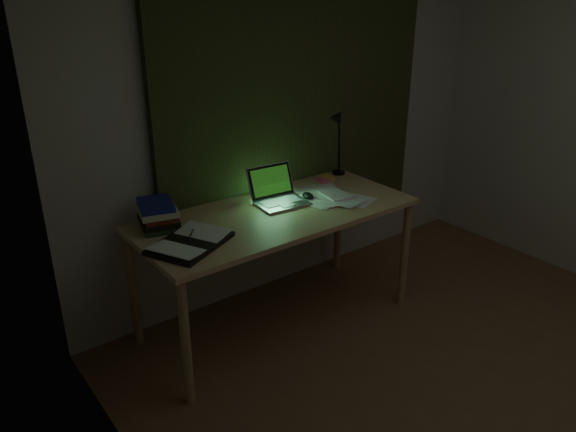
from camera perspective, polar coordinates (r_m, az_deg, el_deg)
name	(u,v)px	position (r m, az deg, el deg)	size (l,w,h in m)	color
floor	(527,420)	(3.39, 23.08, -18.54)	(3.50, 4.00, 0.00)	brown
wall_back	(295,116)	(3.99, 0.77, 10.14)	(3.50, 0.00, 2.50)	beige
wall_left	(237,347)	(1.54, -5.19, -13.10)	(0.00, 4.00, 2.50)	beige
curtain	(299,88)	(3.92, 1.15, 12.88)	(2.20, 0.06, 2.00)	#282E17
desk	(277,269)	(3.65, -1.14, -5.42)	(1.77, 0.77, 0.81)	tan
laptop	(282,188)	(3.55, -0.58, 2.89)	(0.32, 0.36, 0.23)	#B8B9BE
open_textbook	(190,242)	(3.09, -9.93, -2.65)	(0.43, 0.31, 0.04)	white
book_stack	(158,214)	(3.32, -13.10, 0.18)	(0.21, 0.25, 0.17)	white
loose_papers	(327,196)	(3.71, 3.97, 2.03)	(0.34, 0.35, 0.02)	white
mouse	(308,196)	(3.68, 2.03, 2.07)	(0.06, 0.10, 0.04)	black
sticky_yellow	(327,178)	(4.05, 4.01, 3.89)	(0.08, 0.08, 0.02)	yellow
sticky_pink	(323,180)	(4.01, 3.61, 3.70)	(0.08, 0.08, 0.02)	#F35E96
desk_lamp	(340,141)	(4.10, 5.29, 7.61)	(0.33, 0.26, 0.50)	black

